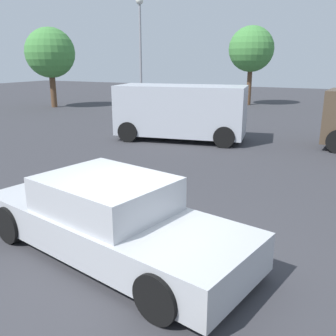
# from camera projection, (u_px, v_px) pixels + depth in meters

# --- Properties ---
(ground_plane) EXTENTS (80.00, 80.00, 0.00)m
(ground_plane) POSITION_uv_depth(u_px,v_px,m) (131.00, 260.00, 5.81)
(ground_plane) COLOR #38383D
(sedan_foreground) EXTENTS (4.91, 2.64, 1.25)m
(sedan_foreground) POSITION_uv_depth(u_px,v_px,m) (110.00, 219.00, 5.91)
(sedan_foreground) COLOR #B7BABF
(sedan_foreground) RESTS_ON ground_plane
(van_white) EXTENTS (5.10, 2.85, 2.07)m
(van_white) POSITION_uv_depth(u_px,v_px,m) (181.00, 111.00, 14.31)
(van_white) COLOR #B2B7C1
(van_white) RESTS_ON ground_plane
(light_post_far) EXTENTS (0.44, 0.44, 6.62)m
(light_post_far) POSITION_uv_depth(u_px,v_px,m) (140.00, 35.00, 22.94)
(light_post_far) COLOR gray
(light_post_far) RESTS_ON ground_plane
(tree_back_left) EXTENTS (2.99, 2.99, 5.20)m
(tree_back_left) POSITION_uv_depth(u_px,v_px,m) (251.00, 49.00, 24.98)
(tree_back_left) COLOR brown
(tree_back_left) RESTS_ON ground_plane
(tree_back_center) EXTENTS (3.12, 3.12, 5.00)m
(tree_back_center) POSITION_uv_depth(u_px,v_px,m) (50.00, 53.00, 23.80)
(tree_back_center) COLOR brown
(tree_back_center) RESTS_ON ground_plane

